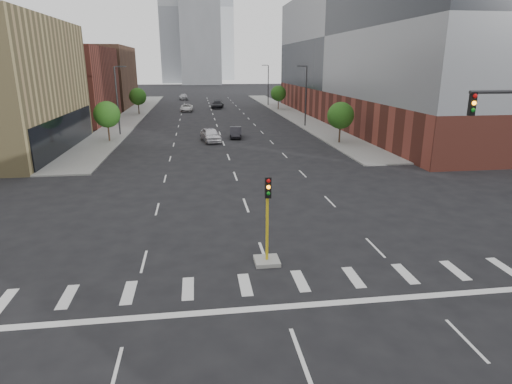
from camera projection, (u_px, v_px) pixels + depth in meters
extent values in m
cube|color=gray|center=(133.00, 115.00, 80.62)|extent=(5.00, 92.00, 0.15)
cube|color=gray|center=(289.00, 112.00, 84.55)|extent=(5.00, 92.00, 0.15)
cube|color=brown|center=(45.00, 85.00, 69.69)|extent=(20.00, 22.00, 12.00)
cube|color=brown|center=(84.00, 77.00, 94.20)|extent=(20.00, 24.00, 13.00)
cube|color=brown|center=(390.00, 106.00, 72.48)|extent=(24.00, 70.00, 5.00)
cube|color=slate|center=(396.00, 37.00, 69.30)|extent=(24.00, 70.00, 17.00)
cube|color=#B2B7BC|center=(182.00, 9.00, 209.94)|extent=(22.00, 22.00, 70.00)
cube|color=#B2B7BC|center=(215.00, 9.00, 248.80)|extent=(20.00, 20.00, 80.00)
cube|color=slate|center=(200.00, 35.00, 195.77)|extent=(18.00, 18.00, 44.00)
cube|color=#999993|center=(267.00, 261.00, 20.93)|extent=(1.20, 1.20, 0.20)
cylinder|color=gold|center=(267.00, 229.00, 20.44)|extent=(0.14, 0.14, 3.20)
cube|color=black|center=(268.00, 188.00, 19.66)|extent=(0.28, 0.18, 1.00)
sphere|color=red|center=(269.00, 181.00, 19.47)|extent=(0.18, 0.18, 0.18)
sphere|color=orange|center=(268.00, 187.00, 19.55)|extent=(0.18, 0.18, 0.18)
sphere|color=#0C7F19|center=(268.00, 193.00, 19.64)|extent=(0.18, 0.18, 0.18)
cube|color=black|center=(472.00, 104.00, 18.45)|extent=(0.28, 0.18, 1.00)
sphere|color=red|center=(475.00, 96.00, 18.24)|extent=(0.18, 0.18, 0.18)
sphere|color=orange|center=(474.00, 103.00, 18.33)|extent=(0.18, 0.18, 0.18)
sphere|color=#0C7F19|center=(473.00, 110.00, 18.41)|extent=(0.18, 0.18, 0.18)
cylinder|color=#2D2D30|center=(306.00, 97.00, 65.06)|extent=(0.20, 0.20, 9.00)
cube|color=#2D2D30|center=(302.00, 66.00, 63.66)|extent=(1.40, 0.22, 0.15)
cylinder|color=#2D2D30|center=(268.00, 86.00, 98.26)|extent=(0.20, 0.20, 9.00)
cube|color=#2D2D30|center=(265.00, 65.00, 96.85)|extent=(1.40, 0.22, 0.15)
cylinder|color=#2D2D30|center=(117.00, 102.00, 56.78)|extent=(0.20, 0.20, 9.00)
cube|color=#2D2D30|center=(120.00, 66.00, 55.58)|extent=(1.40, 0.22, 0.15)
cylinder|color=#382619|center=(109.00, 134.00, 52.97)|extent=(0.20, 0.20, 1.75)
sphere|color=#235015|center=(107.00, 114.00, 52.29)|extent=(3.20, 3.20, 3.20)
cylinder|color=#382619|center=(139.00, 109.00, 81.43)|extent=(0.20, 0.20, 1.75)
sphere|color=#235015|center=(138.00, 96.00, 80.74)|extent=(3.20, 3.20, 3.20)
cylinder|color=#382619|center=(339.00, 135.00, 51.90)|extent=(0.20, 0.20, 1.75)
sphere|color=#235015|center=(341.00, 115.00, 51.22)|extent=(3.20, 3.20, 3.20)
cylinder|color=#382619|center=(278.00, 105.00, 89.84)|extent=(0.20, 0.20, 1.75)
sphere|color=#235015|center=(278.00, 93.00, 89.15)|extent=(3.20, 3.20, 3.20)
imported|color=silver|center=(211.00, 135.00, 53.21)|extent=(2.82, 5.26, 1.70)
imported|color=black|center=(236.00, 132.00, 56.11)|extent=(1.84, 4.33, 1.39)
imported|color=silver|center=(187.00, 108.00, 87.04)|extent=(2.55, 5.25, 1.44)
imported|color=black|center=(218.00, 104.00, 92.95)|extent=(3.17, 5.92, 1.63)
imported|color=#B0B0B5|center=(184.00, 97.00, 114.25)|extent=(2.65, 5.21, 1.70)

